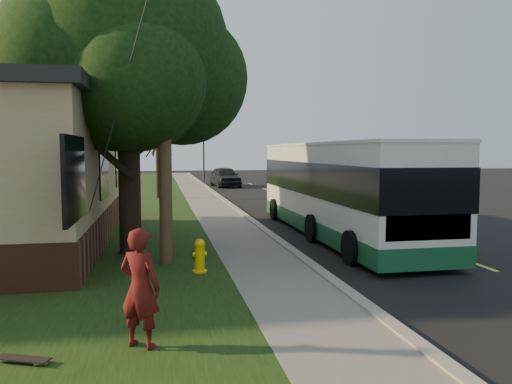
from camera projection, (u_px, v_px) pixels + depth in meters
ground at (314, 270)px, 11.42m from camera, size 120.00×120.00×0.00m
road at (332, 213)px, 21.96m from camera, size 8.00×80.00×0.01m
curb at (242, 214)px, 21.20m from camera, size 0.25×80.00×0.12m
sidewalk at (219, 215)px, 21.01m from camera, size 2.00×80.00×0.08m
grass_verge at (133, 217)px, 20.34m from camera, size 5.00×80.00×0.07m
fire_hydrant at (200, 256)px, 10.89m from camera, size 0.32×0.32×0.74m
utility_pole at (164, 67)px, 11.38m from camera, size 2.86×3.21×9.07m
leafy_tree at (128, 55)px, 12.79m from camera, size 6.30×6.00×7.80m
bare_tree_near at (158, 161)px, 28.18m from camera, size 1.38×1.21×4.31m
bare_tree_far at (164, 160)px, 40.03m from camera, size 1.38×1.21×4.03m
traffic_signal at (204, 146)px, 44.52m from camera, size 0.18×0.22×5.50m
transit_bus at (339, 187)px, 15.86m from camera, size 2.53×10.97×2.97m
skateboarder at (140, 288)px, 6.67m from camera, size 0.71×0.64×1.63m
skateboard_main at (198, 254)px, 12.59m from camera, size 0.23×0.85×0.08m
skateboard_spare at (23, 359)px, 6.22m from camera, size 0.72×0.43×0.07m
distant_car at (225, 177)px, 38.10m from camera, size 2.21×4.66×1.54m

